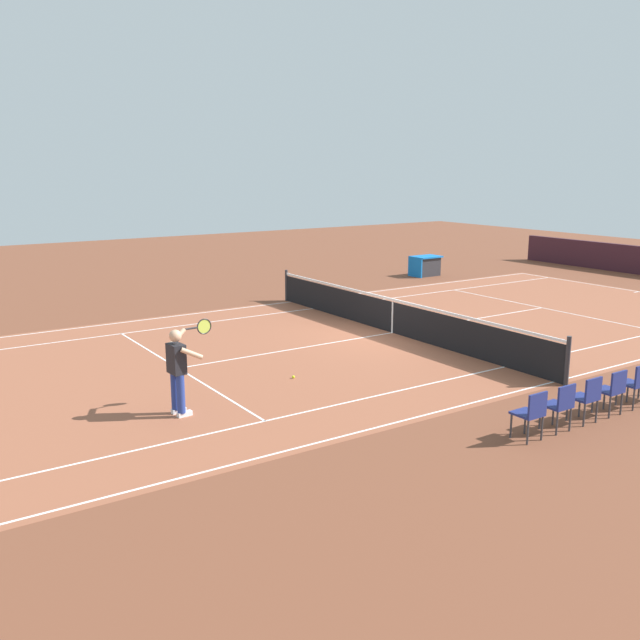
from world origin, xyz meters
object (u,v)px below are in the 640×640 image
object	(u,v)px
spectator_chair_1	(636,382)
spectator_chair_2	(612,389)
tennis_player_near	(178,367)
spectator_chair_4	(560,404)
tennis_net	(393,316)
spectator_chair_3	(587,396)
equipment_cart_tarped	(425,266)
spectator_chair_5	(531,412)
tennis_ball	(293,377)

from	to	relation	value
spectator_chair_1	spectator_chair_2	xyz separation A→B (m)	(0.75, 0.00, 0.00)
tennis_player_near	spectator_chair_4	size ratio (longest dim) A/B	1.93
tennis_net	tennis_player_near	size ratio (longest dim) A/B	6.89
spectator_chair_1	tennis_net	bearing A→B (deg)	-90.58
tennis_player_near	spectator_chair_3	xyz separation A→B (m)	(-5.97, 4.50, -0.41)
spectator_chair_4	equipment_cart_tarped	xyz separation A→B (m)	(-10.20, -14.80, -0.08)
spectator_chair_1	spectator_chair_2	world-z (taller)	same
spectator_chair_4	spectator_chair_5	xyz separation A→B (m)	(0.75, 0.00, 0.00)
spectator_chair_1	spectator_chair_4	world-z (taller)	same
spectator_chair_5	spectator_chair_1	bearing A→B (deg)	180.00
tennis_player_near	spectator_chair_3	size ratio (longest dim) A/B	1.93
spectator_chair_1	spectator_chair_2	size ratio (longest dim) A/B	1.00
tennis_net	spectator_chair_3	distance (m)	7.59
spectator_chair_2	tennis_player_near	bearing A→B (deg)	-33.77
spectator_chair_1	spectator_chair_5	bearing A→B (deg)	0.00
spectator_chair_1	equipment_cart_tarped	world-z (taller)	spectator_chair_1
tennis_ball	spectator_chair_3	distance (m)	6.09
spectator_chair_3	spectator_chair_5	world-z (taller)	same
spectator_chair_4	equipment_cart_tarped	world-z (taller)	spectator_chair_4
equipment_cart_tarped	spectator_chair_5	bearing A→B (deg)	53.49
tennis_ball	spectator_chair_5	world-z (taller)	spectator_chair_5
tennis_ball	spectator_chair_1	xyz separation A→B (m)	(-4.51, 5.28, 0.49)
tennis_player_near	spectator_chair_1	bearing A→B (deg)	148.98
spectator_chair_4	equipment_cart_tarped	bearing A→B (deg)	-124.58
spectator_chair_3	spectator_chair_4	bearing A→B (deg)	0.00
spectator_chair_1	spectator_chair_5	size ratio (longest dim) A/B	1.00
spectator_chair_4	spectator_chair_5	bearing A→B (deg)	0.00
tennis_ball	spectator_chair_2	xyz separation A→B (m)	(-3.75, 5.28, 0.49)
spectator_chair_5	spectator_chair_2	bearing A→B (deg)	180.00
tennis_ball	spectator_chair_1	bearing A→B (deg)	130.50
tennis_ball	spectator_chair_5	distance (m)	5.51
spectator_chair_5	spectator_chair_4	bearing A→B (deg)	180.00
tennis_player_near	equipment_cart_tarped	distance (m)	18.55
tennis_ball	spectator_chair_1	distance (m)	6.96
tennis_player_near	spectator_chair_5	size ratio (longest dim) A/B	1.93
spectator_chair_1	spectator_chair_2	distance (m)	0.75
tennis_ball	spectator_chair_1	world-z (taller)	spectator_chair_1
tennis_player_near	tennis_ball	world-z (taller)	tennis_player_near
tennis_net	spectator_chair_5	distance (m)	8.04
tennis_player_near	tennis_ball	bearing A→B (deg)	-165.33
spectator_chair_4	tennis_net	bearing A→B (deg)	-107.48
tennis_net	spectator_chair_5	bearing A→B (deg)	67.39
spectator_chair_4	equipment_cart_tarped	distance (m)	17.98
tennis_net	spectator_chair_1	distance (m)	7.42
spectator_chair_4	spectator_chair_2	bearing A→B (deg)	180.00
tennis_player_near	spectator_chair_5	bearing A→B (deg)	134.79
tennis_net	tennis_ball	size ratio (longest dim) A/B	177.27
spectator_chair_2	equipment_cart_tarped	world-z (taller)	spectator_chair_2
spectator_chair_3	equipment_cart_tarped	size ratio (longest dim) A/B	0.70
spectator_chair_1	spectator_chair_5	world-z (taller)	same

